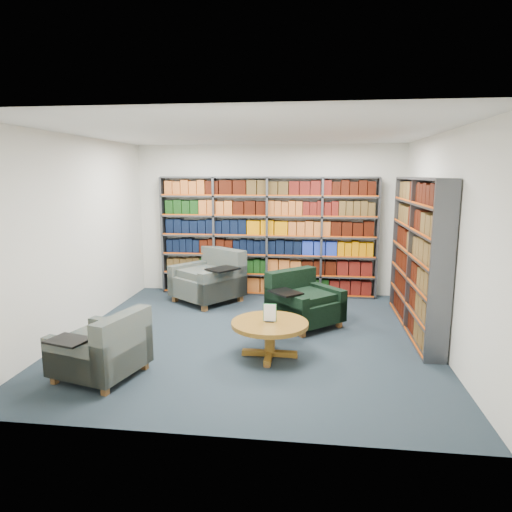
# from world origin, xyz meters

# --- Properties ---
(room_shell) EXTENTS (5.02, 5.02, 2.82)m
(room_shell) POSITION_xyz_m (0.00, 0.00, 1.40)
(room_shell) COLOR #192730
(room_shell) RESTS_ON ground
(bookshelf_back) EXTENTS (4.00, 0.28, 2.20)m
(bookshelf_back) POSITION_xyz_m (0.00, 2.34, 1.10)
(bookshelf_back) COLOR #47494F
(bookshelf_back) RESTS_ON ground
(bookshelf_right) EXTENTS (0.28, 2.50, 2.20)m
(bookshelf_right) POSITION_xyz_m (2.34, 0.60, 1.10)
(bookshelf_right) COLOR #47494F
(bookshelf_right) RESTS_ON ground
(chair_teal_left) EXTENTS (1.42, 1.42, 0.92)m
(chair_teal_left) POSITION_xyz_m (-0.95, 1.78, 0.37)
(chair_teal_left) COLOR #0A273D
(chair_teal_left) RESTS_ON ground
(chair_green_right) EXTENTS (1.25, 1.25, 0.80)m
(chair_green_right) POSITION_xyz_m (0.69, 0.65, 0.32)
(chair_green_right) COLOR black
(chair_green_right) RESTS_ON ground
(chair_teal_front) EXTENTS (1.03, 1.10, 0.76)m
(chair_teal_front) POSITION_xyz_m (-1.44, -1.49, 0.31)
(chair_teal_front) COLOR #0A273D
(chair_teal_front) RESTS_ON ground
(coffee_table) EXTENTS (0.96, 0.96, 0.68)m
(coffee_table) POSITION_xyz_m (0.33, -0.67, 0.36)
(coffee_table) COLOR olive
(coffee_table) RESTS_ON ground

